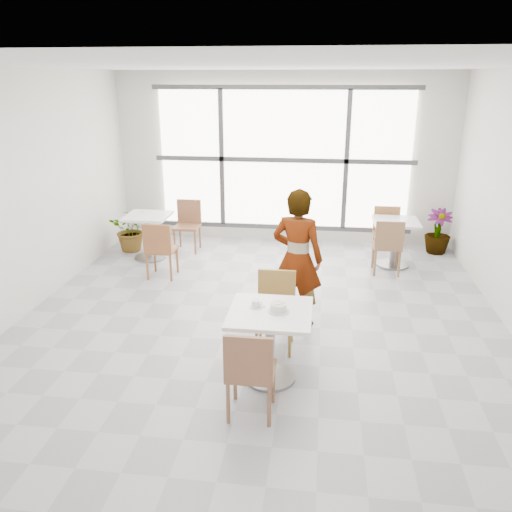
# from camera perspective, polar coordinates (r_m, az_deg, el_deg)

# --- Properties ---
(floor) EXTENTS (7.00, 7.00, 0.00)m
(floor) POSITION_cam_1_polar(r_m,az_deg,el_deg) (6.37, 0.35, -7.62)
(floor) COLOR #9E9EA5
(floor) RESTS_ON ground
(ceiling) EXTENTS (7.00, 7.00, 0.00)m
(ceiling) POSITION_cam_1_polar(r_m,az_deg,el_deg) (5.68, 0.42, 20.47)
(ceiling) COLOR white
(ceiling) RESTS_ON ground
(wall_back) EXTENTS (6.00, 0.00, 6.00)m
(wall_back) POSITION_cam_1_polar(r_m,az_deg,el_deg) (9.27, 3.08, 10.69)
(wall_back) COLOR silver
(wall_back) RESTS_ON ground
(wall_front) EXTENTS (6.00, 0.00, 6.00)m
(wall_front) POSITION_cam_1_polar(r_m,az_deg,el_deg) (2.64, -9.22, -12.67)
(wall_front) COLOR silver
(wall_front) RESTS_ON ground
(wall_left) EXTENTS (0.00, 7.00, 7.00)m
(wall_left) POSITION_cam_1_polar(r_m,az_deg,el_deg) (6.88, -25.41, 5.83)
(wall_left) COLOR silver
(wall_left) RESTS_ON ground
(window) EXTENTS (4.60, 0.07, 2.52)m
(window) POSITION_cam_1_polar(r_m,az_deg,el_deg) (9.20, 3.05, 10.63)
(window) COLOR white
(window) RESTS_ON ground
(main_table) EXTENTS (0.80, 0.80, 0.75)m
(main_table) POSITION_cam_1_polar(r_m,az_deg,el_deg) (5.07, 1.58, -8.47)
(main_table) COLOR white
(main_table) RESTS_ON ground
(chair_near) EXTENTS (0.42, 0.42, 0.87)m
(chair_near) POSITION_cam_1_polar(r_m,az_deg,el_deg) (4.53, -0.67, -12.46)
(chair_near) COLOR brown
(chair_near) RESTS_ON ground
(chair_far) EXTENTS (0.42, 0.42, 0.87)m
(chair_far) POSITION_cam_1_polar(r_m,az_deg,el_deg) (5.70, 2.20, -5.42)
(chair_far) COLOR olive
(chair_far) RESTS_ON ground
(oatmeal_bowl) EXTENTS (0.21, 0.21, 0.09)m
(oatmeal_bowl) POSITION_cam_1_polar(r_m,az_deg,el_deg) (4.94, 2.53, -5.74)
(oatmeal_bowl) COLOR silver
(oatmeal_bowl) RESTS_ON main_table
(coffee_cup) EXTENTS (0.16, 0.13, 0.07)m
(coffee_cup) POSITION_cam_1_polar(r_m,az_deg,el_deg) (5.04, 0.01, -5.39)
(coffee_cup) COLOR silver
(coffee_cup) RESTS_ON main_table
(person) EXTENTS (0.70, 0.54, 1.69)m
(person) POSITION_cam_1_polar(r_m,az_deg,el_deg) (6.10, 4.62, -0.30)
(person) COLOR black
(person) RESTS_ON ground
(bg_table_left) EXTENTS (0.70, 0.70, 0.75)m
(bg_table_left) POSITION_cam_1_polar(r_m,az_deg,el_deg) (8.65, -11.90, 2.80)
(bg_table_left) COLOR white
(bg_table_left) RESTS_ON ground
(bg_table_right) EXTENTS (0.70, 0.70, 0.75)m
(bg_table_right) POSITION_cam_1_polar(r_m,az_deg,el_deg) (8.43, 15.18, 2.10)
(bg_table_right) COLOR silver
(bg_table_right) RESTS_ON ground
(bg_chair_left_near) EXTENTS (0.42, 0.42, 0.87)m
(bg_chair_left_near) POSITION_cam_1_polar(r_m,az_deg,el_deg) (7.74, -10.65, 1.02)
(bg_chair_left_near) COLOR brown
(bg_chair_left_near) RESTS_ON ground
(bg_chair_left_far) EXTENTS (0.42, 0.42, 0.87)m
(bg_chair_left_far) POSITION_cam_1_polar(r_m,az_deg,el_deg) (9.01, -7.58, 3.80)
(bg_chair_left_far) COLOR brown
(bg_chair_left_far) RESTS_ON ground
(bg_chair_right_near) EXTENTS (0.42, 0.42, 0.87)m
(bg_chair_right_near) POSITION_cam_1_polar(r_m,az_deg,el_deg) (8.02, 14.47, 1.38)
(bg_chair_right_near) COLOR brown
(bg_chair_right_near) RESTS_ON ground
(bg_chair_right_far) EXTENTS (0.42, 0.42, 0.87)m
(bg_chair_right_far) POSITION_cam_1_polar(r_m,az_deg,el_deg) (8.73, 14.31, 2.85)
(bg_chair_right_far) COLOR #9D683A
(bg_chair_right_far) RESTS_ON ground
(plant_left) EXTENTS (0.77, 0.70, 0.77)m
(plant_left) POSITION_cam_1_polar(r_m,az_deg,el_deg) (9.16, -13.64, 2.91)
(plant_left) COLOR #57843A
(plant_left) RESTS_ON ground
(plant_right) EXTENTS (0.48, 0.48, 0.77)m
(plant_right) POSITION_cam_1_polar(r_m,az_deg,el_deg) (9.30, 19.58, 2.59)
(plant_right) COLOR #40743E
(plant_right) RESTS_ON ground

